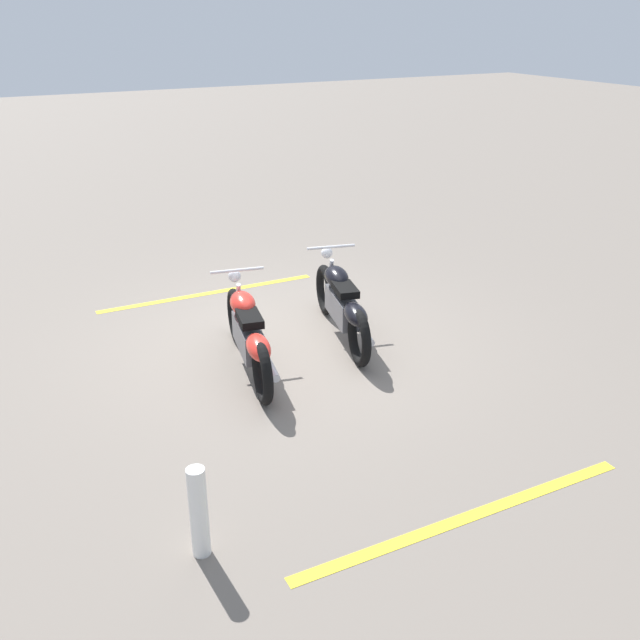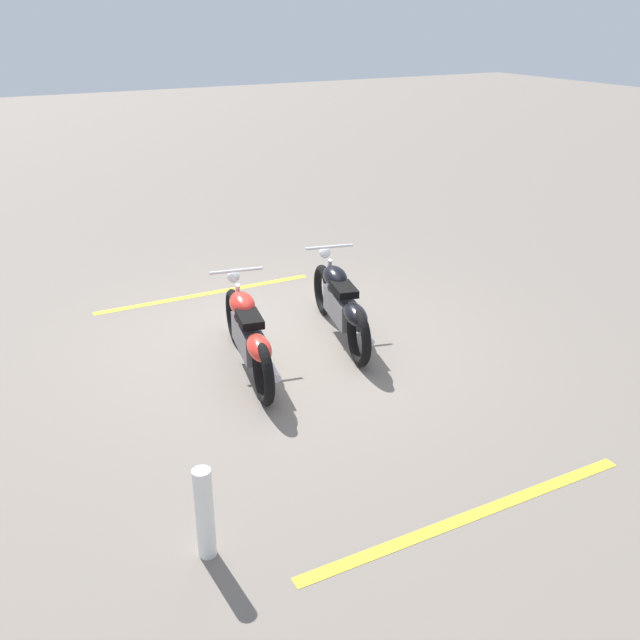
# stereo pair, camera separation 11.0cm
# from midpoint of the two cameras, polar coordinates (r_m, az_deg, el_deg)

# --- Properties ---
(ground_plane) EXTENTS (60.00, 60.00, 0.00)m
(ground_plane) POSITION_cam_midpoint_polar(r_m,az_deg,el_deg) (8.75, -3.25, -1.74)
(ground_plane) COLOR slate
(motorcycle_bright_foreground) EXTENTS (2.21, 0.70, 1.04)m
(motorcycle_bright_foreground) POSITION_cam_midpoint_polar(r_m,az_deg,el_deg) (7.88, -6.19, -1.15)
(motorcycle_bright_foreground) COLOR black
(motorcycle_bright_foreground) RESTS_ON ground
(motorcycle_dark_foreground) EXTENTS (2.19, 0.75, 1.04)m
(motorcycle_dark_foreground) POSITION_cam_midpoint_polar(r_m,az_deg,el_deg) (8.64, 1.37, 1.30)
(motorcycle_dark_foreground) COLOR black
(motorcycle_dark_foreground) RESTS_ON ground
(bollard_post) EXTENTS (0.14, 0.14, 0.76)m
(bollard_post) POSITION_cam_midpoint_polar(r_m,az_deg,el_deg) (5.44, -9.90, -15.15)
(bollard_post) COLOR white
(bollard_post) RESTS_ON ground
(parking_stripe_near) EXTENTS (0.17, 3.20, 0.01)m
(parking_stripe_near) POSITION_cam_midpoint_polar(r_m,az_deg,el_deg) (10.34, -9.48, 2.11)
(parking_stripe_near) COLOR yellow
(parking_stripe_near) RESTS_ON ground
(parking_stripe_mid) EXTENTS (0.17, 3.20, 0.01)m
(parking_stripe_mid) POSITION_cam_midpoint_polar(r_m,az_deg,el_deg) (6.06, 11.64, -15.23)
(parking_stripe_mid) COLOR yellow
(parking_stripe_mid) RESTS_ON ground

